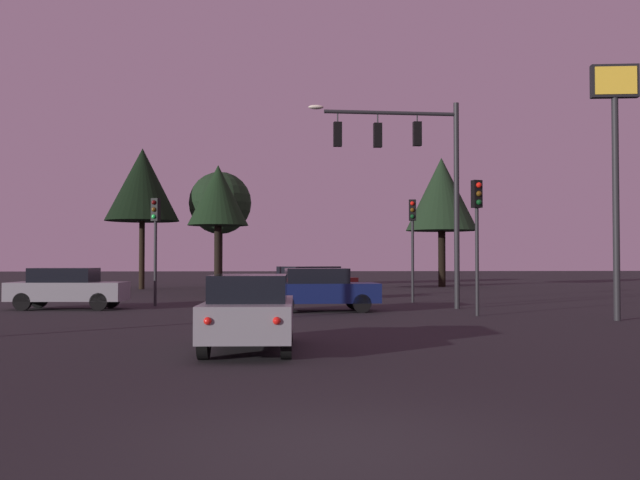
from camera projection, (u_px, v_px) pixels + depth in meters
name	position (u px, v px, depth m)	size (l,w,h in m)	color
ground_plane	(288.00, 301.00, 31.29)	(168.00, 168.00, 0.00)	black
traffic_signal_mast_arm	(413.00, 163.00, 26.62)	(5.66, 0.55, 7.71)	#232326
traffic_light_corner_left	(477.00, 220.00, 23.29)	(0.35, 0.38, 4.42)	#232326
traffic_light_corner_right	(413.00, 230.00, 30.59)	(0.35, 0.38, 4.40)	#232326
traffic_light_median	(155.00, 230.00, 28.27)	(0.37, 0.39, 4.25)	#232326
car_nearside_lane	(250.00, 311.00, 14.37)	(1.84, 4.14, 1.52)	gray
car_crossing_left	(67.00, 288.00, 26.35)	(4.31, 1.97, 1.52)	gray
car_crossing_right	(320.00, 289.00, 25.27)	(4.16, 2.02, 1.52)	#0F1947
car_far_lane	(307.00, 282.00, 32.57)	(4.89, 3.98, 1.52)	#4C0F0F
store_sign_illuminated	(615.00, 135.00, 21.57)	(1.42, 0.44, 7.71)	#232326
tree_behind_sign	(220.00, 203.00, 46.41)	(4.04, 4.04, 7.53)	black
tree_left_far	(442.00, 195.00, 48.43)	(4.84, 4.84, 8.75)	black
tree_center_horizon	(218.00, 196.00, 38.07)	(3.22, 3.22, 6.88)	black
tree_right_cluster	(142.00, 185.00, 44.41)	(4.56, 4.56, 8.75)	black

